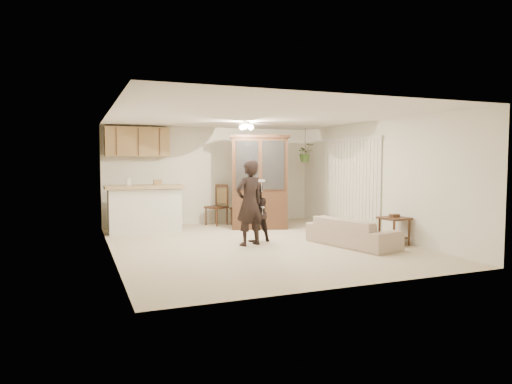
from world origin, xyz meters
name	(u,v)px	position (x,y,z in m)	size (l,w,h in m)	color
floor	(258,244)	(0.00, 0.00, 0.00)	(6.50, 6.50, 0.00)	beige
ceiling	(258,116)	(0.00, 0.00, 2.50)	(5.50, 6.50, 0.02)	white
wall_back	(211,176)	(0.00, 3.25, 1.25)	(5.50, 0.02, 2.50)	white
wall_front	(352,192)	(0.00, -3.25, 1.25)	(5.50, 0.02, 2.50)	white
wall_left	(111,184)	(-2.75, 0.00, 1.25)	(0.02, 6.50, 2.50)	white
wall_right	(375,179)	(2.75, 0.00, 1.25)	(0.02, 6.50, 2.50)	white
breakfast_bar	(145,211)	(-1.85, 2.35, 0.50)	(1.60, 0.55, 1.00)	white
bar_top	(144,187)	(-1.85, 2.35, 1.05)	(1.75, 0.70, 0.08)	tan
upper_cabinets	(137,142)	(-1.90, 3.07, 2.10)	(1.50, 0.34, 0.70)	olive
vertical_blinds	(350,184)	(2.71, 0.90, 1.10)	(0.06, 2.30, 2.10)	silver
ceiling_fixture	(246,126)	(0.20, 1.20, 2.40)	(0.36, 0.36, 0.20)	beige
hanging_plant	(305,153)	(2.30, 2.40, 1.85)	(0.43, 0.37, 0.48)	#386026
plant_cord	(305,140)	(2.30, 2.40, 2.17)	(0.01, 0.01, 0.65)	black
sofa	(352,227)	(1.63, -0.82, 0.37)	(1.87, 0.73, 0.73)	beige
adult	(249,199)	(-0.19, -0.03, 0.90)	(0.66, 0.43, 1.80)	black
child	(256,209)	(0.08, 0.30, 0.68)	(0.66, 0.51, 1.35)	black
china_hutch	(259,183)	(0.82, 1.94, 1.11)	(1.53, 0.97, 2.25)	#341E13
side_table	(394,231)	(2.45, -1.04, 0.28)	(0.54, 0.54, 0.61)	#341E13
chair_bar	(158,220)	(-1.54, 2.38, 0.28)	(0.48, 0.48, 0.99)	#341E13
chair_hutch_left	(216,214)	(0.02, 2.89, 0.29)	(0.62, 0.62, 1.03)	#341E13
chair_hutch_right	(241,214)	(0.64, 2.78, 0.27)	(0.60, 0.60, 0.96)	#341E13
controller_adult	(262,181)	(-0.09, -0.40, 1.28)	(0.04, 0.14, 0.04)	white
controller_child	(263,207)	(0.11, 0.02, 0.73)	(0.03, 0.10, 0.03)	white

